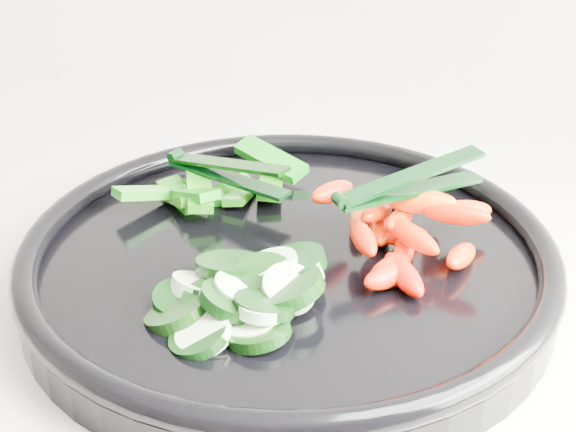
# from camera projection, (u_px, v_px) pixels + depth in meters

# --- Properties ---
(veggie_tray) EXTENTS (0.45, 0.45, 0.04)m
(veggie_tray) POSITION_uv_depth(u_px,v_px,m) (288.00, 259.00, 0.56)
(veggie_tray) COLOR black
(veggie_tray) RESTS_ON counter
(cucumber_pile) EXTENTS (0.12, 0.12, 0.04)m
(cucumber_pile) POSITION_uv_depth(u_px,v_px,m) (237.00, 294.00, 0.50)
(cucumber_pile) COLOR black
(cucumber_pile) RESTS_ON veggie_tray
(carrot_pile) EXTENTS (0.14, 0.15, 0.05)m
(carrot_pile) POSITION_uv_depth(u_px,v_px,m) (405.00, 229.00, 0.55)
(carrot_pile) COLOR #F71D00
(carrot_pile) RESTS_ON veggie_tray
(pepper_pile) EXTENTS (0.14, 0.13, 0.04)m
(pepper_pile) POSITION_uv_depth(u_px,v_px,m) (213.00, 188.00, 0.63)
(pepper_pile) COLOR #236509
(pepper_pile) RESTS_ON veggie_tray
(tong_carrot) EXTENTS (0.10, 0.08, 0.02)m
(tong_carrot) POSITION_uv_depth(u_px,v_px,m) (406.00, 184.00, 0.55)
(tong_carrot) COLOR black
(tong_carrot) RESTS_ON carrot_pile
(tong_pepper) EXTENTS (0.11, 0.06, 0.02)m
(tong_pepper) POSITION_uv_depth(u_px,v_px,m) (224.00, 170.00, 0.62)
(tong_pepper) COLOR black
(tong_pepper) RESTS_ON pepper_pile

